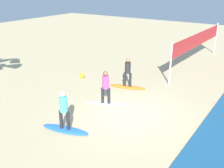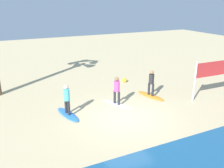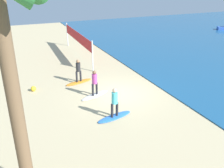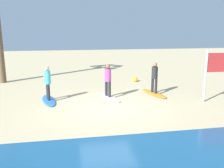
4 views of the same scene
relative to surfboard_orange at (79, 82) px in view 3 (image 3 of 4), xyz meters
name	(u,v)px [view 3 (image 3 of 4)]	position (x,y,z in m)	size (l,w,h in m)	color
ground_plane	(118,94)	(2.83, 1.80, -0.04)	(60.00, 60.00, 0.00)	#CCB789
surfboard_orange	(79,82)	(0.00, 0.00, 0.00)	(2.10, 0.56, 0.09)	orange
surfer_orange	(78,69)	(0.00, 0.00, 0.99)	(0.32, 0.45, 1.64)	#232328
surfboard_white	(95,95)	(2.55, 0.29, 0.00)	(2.10, 0.56, 0.09)	white
surfer_white	(95,81)	(2.55, 0.29, 0.99)	(0.32, 0.44, 1.64)	#232328
surfboard_blue	(115,117)	(5.49, 0.33, 0.00)	(2.10, 0.56, 0.09)	blue
surfer_blue	(115,100)	(5.49, 0.33, 0.99)	(0.32, 0.45, 1.64)	#232328
volleyball_net	(78,38)	(-6.37, 1.87, 1.74)	(9.10, 0.36, 2.50)	silver
beach_ball	(33,89)	(0.18, -3.19, 0.13)	(0.35, 0.35, 0.35)	yellow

